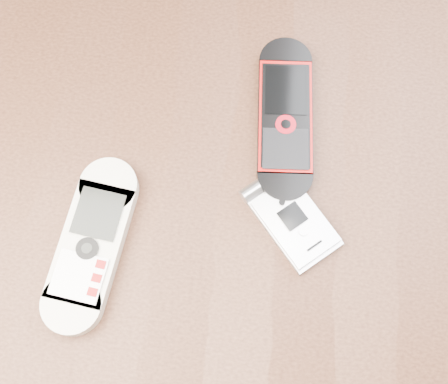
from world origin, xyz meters
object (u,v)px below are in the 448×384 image
(table, at_px, (219,225))
(nokia_black_red, at_px, (285,118))
(motorola_razr, at_px, (293,221))
(nokia_white, at_px, (91,244))

(table, distance_m, nokia_black_red, 0.15)
(motorola_razr, bearing_deg, nokia_black_red, 58.14)
(table, relative_size, nokia_white, 7.54)
(table, bearing_deg, nokia_black_red, 54.14)
(motorola_razr, bearing_deg, nokia_white, 152.48)
(nokia_white, height_order, nokia_black_red, nokia_white)
(nokia_white, relative_size, motorola_razr, 1.69)
(table, xyz_separation_m, motorola_razr, (0.07, -0.02, 0.11))
(nokia_white, bearing_deg, motorola_razr, 20.51)
(nokia_black_red, bearing_deg, motorola_razr, -85.43)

